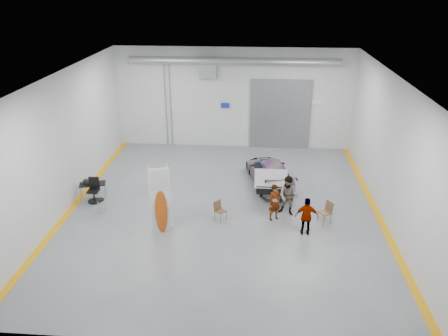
# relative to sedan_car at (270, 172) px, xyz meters

# --- Properties ---
(ground) EXTENTS (16.00, 16.00, 0.00)m
(ground) POSITION_rel_sedan_car_xyz_m (-2.13, -2.78, -0.63)
(ground) COLOR slate
(ground) RESTS_ON ground
(room_shell) EXTENTS (14.02, 16.18, 6.01)m
(room_shell) POSITION_rel_sedan_car_xyz_m (-1.89, -0.56, 3.44)
(room_shell) COLOR silver
(room_shell) RESTS_ON ground
(sedan_car) EXTENTS (2.71, 4.67, 1.27)m
(sedan_car) POSITION_rel_sedan_car_xyz_m (0.00, 0.00, 0.00)
(sedan_car) COLOR white
(sedan_car) RESTS_ON ground
(person_a) EXTENTS (0.71, 0.64, 1.63)m
(person_a) POSITION_rel_sedan_car_xyz_m (0.14, -3.55, 0.18)
(person_a) COLOR #9C6F55
(person_a) RESTS_ON ground
(person_b) EXTENTS (1.05, 0.92, 1.81)m
(person_b) POSITION_rel_sedan_car_xyz_m (0.74, -3.06, 0.27)
(person_b) COLOR #476B83
(person_b) RESTS_ON ground
(person_c) EXTENTS (0.96, 0.43, 1.63)m
(person_c) POSITION_rel_sedan_car_xyz_m (1.38, -4.64, 0.18)
(person_c) COLOR #925930
(person_c) RESTS_ON ground
(surfboard_display) EXTENTS (0.83, 0.39, 3.01)m
(surfboard_display) POSITION_rel_sedan_car_xyz_m (-4.55, -4.89, 0.59)
(surfboard_display) COLOR white
(surfboard_display) RESTS_ON ground
(folding_chair_near) EXTENTS (0.57, 0.66, 0.87)m
(folding_chair_near) POSITION_rel_sedan_car_xyz_m (-2.17, -3.81, -0.36)
(folding_chair_near) COLOR brown
(folding_chair_near) RESTS_ON ground
(folding_chair_far) EXTENTS (0.61, 0.74, 0.97)m
(folding_chair_far) POSITION_rel_sedan_car_xyz_m (2.26, -3.67, -0.33)
(folding_chair_far) COLOR brown
(folding_chair_far) RESTS_ON ground
(shop_stool) EXTENTS (0.36, 0.36, 0.70)m
(shop_stool) POSITION_rel_sedan_car_xyz_m (-7.48, -3.61, -0.28)
(shop_stool) COLOR black
(shop_stool) RESTS_ON ground
(work_table) EXTENTS (1.30, 0.90, 0.97)m
(work_table) POSITION_rel_sedan_car_xyz_m (-8.40, -2.19, 0.11)
(work_table) COLOR gray
(work_table) RESTS_ON ground
(office_chair) EXTENTS (0.61, 0.61, 1.15)m
(office_chair) POSITION_rel_sedan_car_xyz_m (-8.17, -2.52, -0.13)
(office_chair) COLOR black
(office_chair) RESTS_ON ground
(trunk_lid) EXTENTS (1.48, 0.90, 0.04)m
(trunk_lid) POSITION_rel_sedan_car_xyz_m (0.00, -1.94, 0.65)
(trunk_lid) COLOR silver
(trunk_lid) RESTS_ON sedan_car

